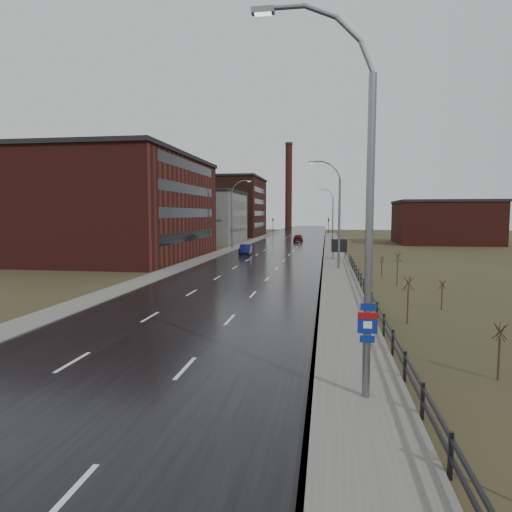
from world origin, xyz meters
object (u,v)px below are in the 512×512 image
(streetlight_main, at_px, (359,208))
(car_far, at_px, (298,238))
(car_near, at_px, (246,250))
(billboard, at_px, (339,246))

(streetlight_main, distance_m, car_far, 82.04)
(car_near, height_order, car_far, car_far)
(car_near, distance_m, car_far, 32.46)
(car_near, relative_size, car_far, 0.95)
(streetlight_main, xyz_separation_m, billboard, (0.63, 43.93, -4.27))
(streetlight_main, distance_m, car_near, 51.39)
(billboard, relative_size, car_near, 0.61)
(streetlight_main, distance_m, billboard, 44.15)
(car_near, bearing_deg, billboard, -27.38)
(streetlight_main, height_order, billboard, streetlight_main)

